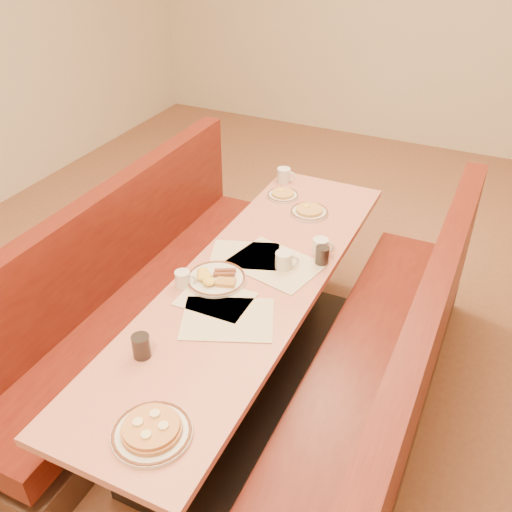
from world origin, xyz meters
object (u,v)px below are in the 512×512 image
at_px(coffee_mug_d, 284,175).
at_px(soda_tumbler_near, 141,346).
at_px(pancake_plate, 152,431).
at_px(soda_tumbler_mid, 322,256).
at_px(coffee_mug_a, 284,260).
at_px(coffee_mug_c, 321,246).
at_px(booth_left, 139,302).
at_px(coffee_mug_b, 183,279).
at_px(diner_table, 250,336).
at_px(booth_right, 382,380).
at_px(eggs_plate, 215,278).

distance_m(coffee_mug_d, soda_tumbler_near, 1.79).
bearing_deg(coffee_mug_d, soda_tumbler_near, -92.17).
distance_m(pancake_plate, soda_tumbler_mid, 1.33).
distance_m(coffee_mug_a, coffee_mug_c, 0.25).
bearing_deg(booth_left, coffee_mug_c, 21.33).
bearing_deg(coffee_mug_b, pancake_plate, -86.48).
relative_size(diner_table, booth_right, 1.00).
xyz_separation_m(coffee_mug_a, coffee_mug_d, (-0.39, 0.93, 0.00)).
distance_m(coffee_mug_c, soda_tumbler_near, 1.15).
bearing_deg(coffee_mug_a, soda_tumbler_mid, 14.20).
bearing_deg(pancake_plate, soda_tumbler_mid, 82.11).
bearing_deg(diner_table, coffee_mug_b, -146.40).
xyz_separation_m(booth_right, pancake_plate, (-0.63, -1.02, 0.41)).
xyz_separation_m(eggs_plate, coffee_mug_b, (-0.13, -0.10, 0.02)).
height_order(coffee_mug_a, soda_tumbler_mid, soda_tumbler_mid).
height_order(booth_left, coffee_mug_c, booth_left).
xyz_separation_m(diner_table, soda_tumbler_near, (-0.18, -0.69, 0.43)).
distance_m(coffee_mug_c, coffee_mug_d, 0.89).
xyz_separation_m(diner_table, eggs_plate, (-0.15, -0.09, 0.39)).
bearing_deg(eggs_plate, booth_left, 171.57).
distance_m(booth_left, pancake_plate, 1.38).
height_order(eggs_plate, coffee_mug_c, coffee_mug_c).
bearing_deg(soda_tumbler_mid, coffee_mug_a, -142.09).
relative_size(booth_left, coffee_mug_c, 21.14).
relative_size(eggs_plate, coffee_mug_b, 2.88).
xyz_separation_m(booth_right, coffee_mug_c, (-0.49, 0.38, 0.44)).
bearing_deg(eggs_plate, diner_table, 29.52).
height_order(booth_right, soda_tumbler_mid, booth_right).
height_order(pancake_plate, soda_tumbler_mid, soda_tumbler_mid).
distance_m(coffee_mug_b, coffee_mug_d, 1.28).
height_order(pancake_plate, coffee_mug_c, coffee_mug_c).
height_order(pancake_plate, coffee_mug_b, coffee_mug_b).
bearing_deg(coffee_mug_a, booth_right, -39.11).
bearing_deg(eggs_plate, pancake_plate, -75.07).
height_order(coffee_mug_d, soda_tumbler_near, soda_tumbler_near).
xyz_separation_m(diner_table, coffee_mug_b, (-0.28, -0.18, 0.42)).
bearing_deg(diner_table, eggs_plate, -150.48).
xyz_separation_m(pancake_plate, coffee_mug_b, (-0.37, 0.84, 0.02)).
bearing_deg(booth_left, coffee_mug_d, 67.49).
xyz_separation_m(eggs_plate, coffee_mug_a, (0.27, 0.26, 0.03)).
bearing_deg(diner_table, soda_tumbler_mid, 46.52).
xyz_separation_m(coffee_mug_a, soda_tumbler_near, (-0.29, -0.86, 0.00)).
distance_m(booth_left, soda_tumbler_mid, 1.14).
xyz_separation_m(coffee_mug_b, coffee_mug_d, (0.00, 1.28, 0.01)).
bearing_deg(coffee_mug_a, coffee_mug_b, -161.90).
bearing_deg(booth_right, soda_tumbler_near, -142.80).
bearing_deg(coffee_mug_a, pancake_plate, -114.70).
relative_size(coffee_mug_c, soda_tumbler_mid, 1.17).
bearing_deg(eggs_plate, coffee_mug_b, -141.93).
height_order(diner_table, booth_left, booth_left).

